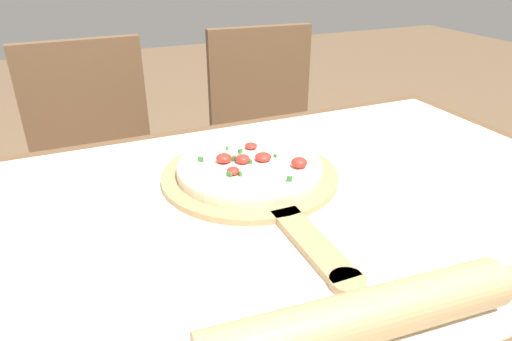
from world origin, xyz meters
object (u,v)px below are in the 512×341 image
(pizza_peel, at_px, (255,181))
(pizza, at_px, (250,166))
(rolling_pin, at_px, (361,318))
(chair_left, at_px, (98,163))
(chair_right, at_px, (268,135))

(pizza_peel, bearing_deg, pizza, 89.38)
(pizza, xyz_separation_m, rolling_pin, (-0.04, -0.41, 0.00))
(rolling_pin, relative_size, chair_left, 0.52)
(rolling_pin, distance_m, chair_right, 1.20)
(rolling_pin, relative_size, chair_right, 0.52)
(pizza, relative_size, chair_left, 0.31)
(pizza_peel, distance_m, rolling_pin, 0.39)
(pizza, bearing_deg, chair_left, 108.77)
(rolling_pin, height_order, chair_left, chair_left)
(pizza, bearing_deg, chair_right, 62.73)
(pizza_peel, xyz_separation_m, chair_left, (-0.24, 0.72, -0.24))
(pizza, xyz_separation_m, chair_right, (0.36, 0.70, -0.26))
(pizza_peel, distance_m, chair_left, 0.80)
(pizza_peel, bearing_deg, chair_left, 108.19)
(pizza_peel, relative_size, pizza, 1.92)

